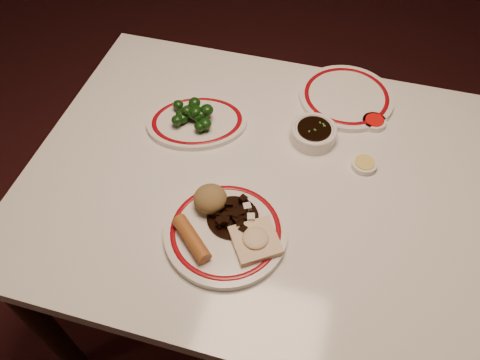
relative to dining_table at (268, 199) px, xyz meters
The scene contains 13 objects.
ground 0.66m from the dining_table, ahead, with size 7.00×7.00×0.00m, color black.
dining_table is the anchor object (origin of this frame).
main_plate 0.22m from the dining_table, 107.69° to the right, with size 0.36×0.36×0.02m.
rice_mound 0.22m from the dining_table, 130.08° to the right, with size 0.08×0.08×0.06m, color olive.
spring_roll 0.29m from the dining_table, 117.10° to the right, with size 0.03×0.03×0.12m, color #A96129.
fried_wonton 0.23m from the dining_table, 86.41° to the right, with size 0.13×0.13×0.03m.
stirfry_heap 0.20m from the dining_table, 109.41° to the right, with size 0.12×0.12×0.03m.
broccoli_plate 0.28m from the dining_table, 151.68° to the left, with size 0.32×0.30×0.02m.
broccoli_pile 0.30m from the dining_table, 152.42° to the left, with size 0.13×0.10×0.05m.
soy_bowl 0.21m from the dining_table, 62.90° to the left, with size 0.12×0.12×0.04m.
sweet_sour_dish 0.35m from the dining_table, 47.74° to the left, with size 0.06×0.06×0.02m.
mustard_dish 0.26m from the dining_table, 23.65° to the left, with size 0.06×0.06×0.02m.
far_plate 0.37m from the dining_table, 66.66° to the left, with size 0.28×0.28×0.02m.
Camera 1 is at (0.12, -0.70, 1.66)m, focal length 35.00 mm.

